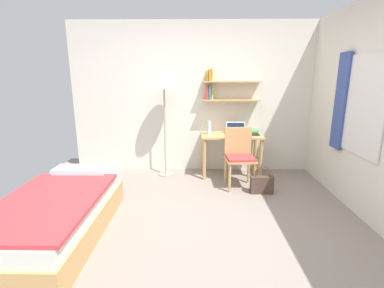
% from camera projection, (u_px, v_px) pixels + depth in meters
% --- Properties ---
extents(ground_plane, '(5.28, 5.28, 0.00)m').
position_uv_depth(ground_plane, '(197.00, 225.00, 3.28)').
color(ground_plane, gray).
extents(wall_back, '(4.40, 0.27, 2.60)m').
position_uv_depth(wall_back, '(198.00, 98.00, 4.93)').
color(wall_back, silver).
rests_on(wall_back, ground_plane).
extents(bed, '(0.97, 1.89, 0.54)m').
position_uv_depth(bed, '(56.00, 216.00, 3.00)').
color(bed, tan).
rests_on(bed, ground_plane).
extents(desk, '(1.02, 0.55, 0.72)m').
position_uv_depth(desk, '(231.00, 142.00, 4.78)').
color(desk, tan).
rests_on(desk, ground_plane).
extents(desk_chair, '(0.47, 0.45, 0.92)m').
position_uv_depth(desk_chair, '(239.00, 155.00, 4.32)').
color(desk_chair, tan).
rests_on(desk_chair, ground_plane).
extents(standing_lamp, '(0.40, 0.40, 1.71)m').
position_uv_depth(standing_lamp, '(164.00, 87.00, 4.56)').
color(standing_lamp, '#B2A893').
rests_on(standing_lamp, ground_plane).
extents(laptop, '(0.34, 0.22, 0.20)m').
position_uv_depth(laptop, '(236.00, 131.00, 4.80)').
color(laptop, '#B7BABF').
rests_on(laptop, desk).
extents(water_bottle, '(0.07, 0.07, 0.23)m').
position_uv_depth(water_bottle, '(209.00, 128.00, 4.75)').
color(water_bottle, silver).
rests_on(water_bottle, desk).
extents(book_stack, '(0.19, 0.24, 0.09)m').
position_uv_depth(book_stack, '(253.00, 132.00, 4.73)').
color(book_stack, '#333338').
rests_on(book_stack, desk).
extents(handbag, '(0.33, 0.12, 0.42)m').
position_uv_depth(handbag, '(262.00, 184.00, 4.13)').
color(handbag, '#4C382D').
rests_on(handbag, ground_plane).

